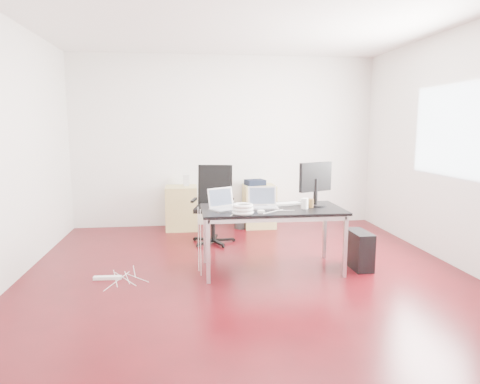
{
  "coord_description": "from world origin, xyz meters",
  "views": [
    {
      "loc": [
        -0.66,
        -4.63,
        1.65
      ],
      "look_at": [
        0.0,
        0.55,
        0.85
      ],
      "focal_mm": 32.0,
      "sensor_mm": 36.0,
      "label": 1
    }
  ],
  "objects": [
    {
      "name": "wastebasket",
      "position": [
        0.23,
        2.17,
        0.14
      ],
      "size": [
        0.3,
        0.3,
        0.28
      ],
      "primitive_type": "cylinder",
      "rotation": [
        0.0,
        0.0,
        0.31
      ],
      "color": "black",
      "rests_on": "ground"
    },
    {
      "name": "cable_coil",
      "position": [
        -0.06,
        -0.2,
        0.78
      ],
      "size": [
        0.24,
        0.24,
        0.11
      ],
      "rotation": [
        0.0,
        0.0,
        0.1
      ],
      "color": "white",
      "rests_on": "desk"
    },
    {
      "name": "laptop_left",
      "position": [
        -0.24,
        0.09,
        0.79
      ],
      "size": [
        0.41,
        0.38,
        0.23
      ],
      "rotation": [
        0.0,
        0.0,
        0.5
      ],
      "color": "silver",
      "rests_on": "desk"
    },
    {
      "name": "laptop_right",
      "position": [
        0.21,
        0.12,
        0.79
      ],
      "size": [
        0.35,
        0.28,
        0.23
      ],
      "rotation": [
        0.0,
        0.0,
        -0.07
      ],
      "color": "silver",
      "rests_on": "desk"
    },
    {
      "name": "navy_garment",
      "position": [
        0.46,
        2.23,
        0.74
      ],
      "size": [
        0.35,
        0.3,
        0.09
      ],
      "primitive_type": "cube",
      "rotation": [
        0.0,
        0.0,
        0.24
      ],
      "color": "black",
      "rests_on": "filing_cabinet_right"
    },
    {
      "name": "cup_white",
      "position": [
        0.67,
        -0.0,
        0.79
      ],
      "size": [
        0.1,
        0.1,
        0.12
      ],
      "primitive_type": "cylinder",
      "rotation": [
        0.0,
        0.0,
        -0.24
      ],
      "color": "white",
      "rests_on": "desk"
    },
    {
      "name": "desk",
      "position": [
        0.31,
        0.08,
        0.68
      ],
      "size": [
        1.6,
        0.8,
        0.73
      ],
      "color": "black",
      "rests_on": "ground"
    },
    {
      "name": "monitor",
      "position": [
        0.84,
        0.17,
        1.01
      ],
      "size": [
        0.43,
        0.26,
        0.51
      ],
      "rotation": [
        0.0,
        0.0,
        0.42
      ],
      "color": "black",
      "rests_on": "desk"
    },
    {
      "name": "keyboard",
      "position": [
        0.47,
        0.26,
        0.74
      ],
      "size": [
        0.46,
        0.23,
        0.02
      ],
      "primitive_type": "cube",
      "rotation": [
        0.0,
        0.0,
        0.21
      ],
      "color": "white",
      "rests_on": "desk"
    },
    {
      "name": "power_strip",
      "position": [
        -1.53,
        -0.01,
        0.02
      ],
      "size": [
        0.3,
        0.08,
        0.04
      ],
      "primitive_type": "cube",
      "rotation": [
        0.0,
        0.0,
        -0.05
      ],
      "color": "white",
      "rests_on": "ground"
    },
    {
      "name": "cup_brown",
      "position": [
        0.75,
        0.06,
        0.78
      ],
      "size": [
        0.1,
        0.1,
        0.1
      ],
      "primitive_type": "cylinder",
      "rotation": [
        0.0,
        0.0,
        0.32
      ],
      "color": "brown",
      "rests_on": "desk"
    },
    {
      "name": "room_shell",
      "position": [
        0.04,
        0.0,
        1.4
      ],
      "size": [
        5.0,
        5.0,
        5.0
      ],
      "color": "#3A060B",
      "rests_on": "ground"
    },
    {
      "name": "speaker",
      "position": [
        -0.66,
        2.28,
        0.79
      ],
      "size": [
        0.1,
        0.09,
        0.18
      ],
      "primitive_type": "cube",
      "rotation": [
        0.0,
        0.0,
        0.07
      ],
      "color": "#9E9E9E",
      "rests_on": "filing_cabinet_left"
    },
    {
      "name": "pc_tower",
      "position": [
        1.34,
        0.01,
        0.22
      ],
      "size": [
        0.21,
        0.45,
        0.44
      ],
      "primitive_type": "cube",
      "rotation": [
        0.0,
        0.0,
        0.01
      ],
      "color": "black",
      "rests_on": "ground"
    },
    {
      "name": "office_chair",
      "position": [
        -0.27,
        1.4,
        0.61
      ],
      "size": [
        0.57,
        0.59,
        1.08
      ],
      "rotation": [
        0.0,
        0.0,
        -0.21
      ],
      "color": "black",
      "rests_on": "ground"
    },
    {
      "name": "power_adapter",
      "position": [
        0.14,
        -0.17,
        0.74
      ],
      "size": [
        0.07,
        0.07,
        0.03
      ],
      "primitive_type": "cube",
      "rotation": [
        0.0,
        0.0,
        0.0
      ],
      "color": "white",
      "rests_on": "desk"
    },
    {
      "name": "filing_cabinet_right",
      "position": [
        0.53,
        2.23,
        0.35
      ],
      "size": [
        0.5,
        0.5,
        0.7
      ],
      "primitive_type": "cube",
      "color": "tan",
      "rests_on": "ground"
    },
    {
      "name": "filing_cabinet_left",
      "position": [
        -0.74,
        2.23,
        0.35
      ],
      "size": [
        0.5,
        0.5,
        0.7
      ],
      "primitive_type": "cube",
      "color": "tan",
      "rests_on": "ground"
    }
  ]
}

